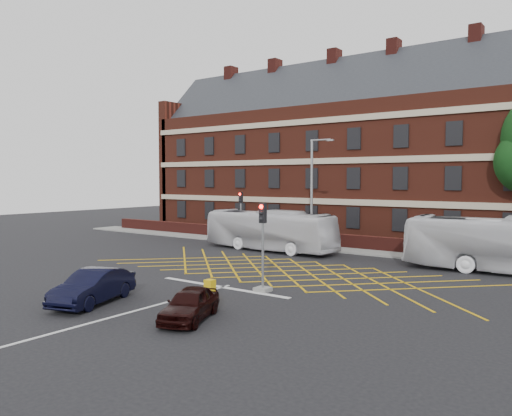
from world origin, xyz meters
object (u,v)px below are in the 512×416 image
Objects in this scene: car_maroon at (190,304)px; direction_signs at (228,225)px; car_navy at (93,287)px; street_lamp at (312,215)px; utility_cabinet at (210,289)px; traffic_light_near at (263,255)px; traffic_light_far at (241,221)px; bus_left at (269,230)px.

direction_signs reaches higher than car_maroon.
car_navy is 18.84m from street_lamp.
utility_cabinet is at bearing 26.93° from car_navy.
utility_cabinet is (-1.64, 3.02, -0.19)m from car_maroon.
street_lamp reaches higher than car_maroon.
traffic_light_near is 1.00× the size of traffic_light_far.
car_navy is at bearing -68.56° from traffic_light_far.
bus_left is at bearing -24.42° from direction_signs.
direction_signs is (-14.10, 14.58, -0.39)m from traffic_light_near.
utility_cabinet is (3.58, 3.63, -0.30)m from car_navy.
bus_left is at bearing 80.91° from car_navy.
traffic_light_far is 4.87× the size of utility_cabinet.
traffic_light_near is at bearing -49.11° from traffic_light_far.
direction_signs is at bearing 95.83° from car_navy.
street_lamp is (3.27, 0.83, 1.27)m from bus_left.
traffic_light_far is (-8.36, 21.30, 1.03)m from car_navy.
car_maroon is 4.18× the size of utility_cabinet.
traffic_light_far is 0.51× the size of street_lamp.
traffic_light_far is 1.94× the size of direction_signs.
utility_cabinet is at bearing -52.88° from direction_signs.
utility_cabinet is (11.94, -17.66, -1.33)m from traffic_light_far.
bus_left is 19.15m from car_maroon.
traffic_light_far is at bearing 101.04° from car_maroon.
utility_cabinet is (6.55, -14.26, -1.10)m from bus_left.
car_maroon is (5.21, 0.61, -0.11)m from car_navy.
utility_cabinet is at bearing -151.31° from bus_left.
utility_cabinet is (3.29, -15.09, -2.37)m from street_lamp.
bus_left is 3.01× the size of car_maroon.
bus_left is at bearing 114.68° from utility_cabinet.
traffic_light_near reaches higher than direction_signs.
traffic_light_near is 19.91m from traffic_light_far.
utility_cabinet is at bearing -55.95° from traffic_light_far.
street_lamp is at bearing -12.18° from direction_signs.
traffic_light_far is (-13.03, 15.05, 0.00)m from traffic_light_near.
bus_left is 2.58× the size of traffic_light_far.
traffic_light_near is at bearing -70.66° from street_lamp.
traffic_light_far is (-5.39, 3.40, 0.23)m from bus_left.
direction_signs reaches higher than utility_cabinet.
traffic_light_near is 0.51× the size of street_lamp.
car_maroon is 0.86× the size of traffic_light_far.
car_maroon is (8.19, -17.28, -0.91)m from bus_left.
car_maroon is at bearing -56.72° from traffic_light_far.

